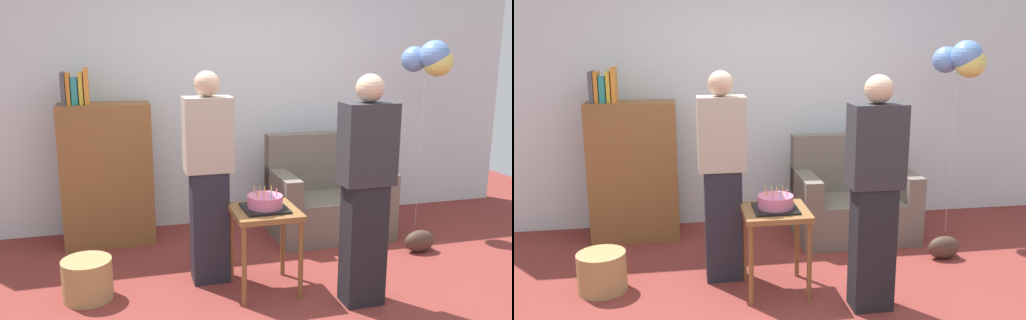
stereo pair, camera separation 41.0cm
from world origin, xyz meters
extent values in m
plane|color=maroon|center=(0.00, 0.00, 0.00)|extent=(8.00, 8.00, 0.00)
cube|color=silver|center=(0.00, 2.05, 1.35)|extent=(6.00, 0.10, 2.70)
cube|color=#6B6056|center=(0.68, 1.33, 0.20)|extent=(1.10, 0.70, 0.40)
cube|color=#6B6056|center=(0.68, 1.60, 0.68)|extent=(1.10, 0.16, 0.56)
cube|color=#6B6056|center=(0.21, 1.33, 0.52)|extent=(0.16, 0.70, 0.24)
cube|color=#6B6056|center=(1.15, 1.33, 0.52)|extent=(0.16, 0.70, 0.24)
cube|color=brown|center=(-1.36, 1.66, 0.65)|extent=(0.80, 0.36, 1.30)
cube|color=#4C4C51|center=(-1.68, 1.66, 1.44)|extent=(0.04, 0.25, 0.28)
cube|color=orange|center=(-1.64, 1.66, 1.44)|extent=(0.03, 0.21, 0.27)
cube|color=teal|center=(-1.59, 1.66, 1.42)|extent=(0.05, 0.16, 0.23)
cube|color=gold|center=(-1.54, 1.66, 1.44)|extent=(0.03, 0.20, 0.28)
cube|color=orange|center=(-1.49, 1.66, 1.46)|extent=(0.04, 0.23, 0.31)
cube|color=brown|center=(-0.25, 0.36, 0.61)|extent=(0.48, 0.48, 0.04)
cylinder|color=brown|center=(-0.46, 0.15, 0.30)|extent=(0.04, 0.04, 0.59)
cylinder|color=brown|center=(-0.04, 0.15, 0.30)|extent=(0.04, 0.04, 0.59)
cylinder|color=brown|center=(-0.46, 0.57, 0.30)|extent=(0.04, 0.04, 0.59)
cylinder|color=brown|center=(-0.04, 0.57, 0.30)|extent=(0.04, 0.04, 0.59)
cube|color=black|center=(-0.25, 0.36, 0.64)|extent=(0.32, 0.32, 0.02)
cylinder|color=#D66B93|center=(-0.25, 0.36, 0.69)|extent=(0.26, 0.26, 0.09)
cylinder|color=#F2CC4C|center=(-0.16, 0.35, 0.76)|extent=(0.01, 0.01, 0.05)
cylinder|color=#F2CC4C|center=(-0.19, 0.39, 0.77)|extent=(0.01, 0.01, 0.06)
cylinder|color=#F2CC4C|center=(-0.23, 0.43, 0.76)|extent=(0.01, 0.01, 0.05)
cylinder|color=#F2CC4C|center=(-0.27, 0.42, 0.76)|extent=(0.01, 0.01, 0.05)
cylinder|color=#F2CC4C|center=(-0.32, 0.40, 0.77)|extent=(0.01, 0.01, 0.06)
cylinder|color=#EA668C|center=(-0.31, 0.36, 0.77)|extent=(0.01, 0.01, 0.06)
cylinder|color=#F2CC4C|center=(-0.31, 0.30, 0.76)|extent=(0.01, 0.01, 0.05)
cylinder|color=#EA668C|center=(-0.28, 0.28, 0.77)|extent=(0.01, 0.01, 0.06)
cylinder|color=#66B2E5|center=(-0.22, 0.27, 0.77)|extent=(0.01, 0.01, 0.06)
cylinder|color=#EA668C|center=(-0.17, 0.30, 0.76)|extent=(0.01, 0.01, 0.05)
cube|color=#23232D|center=(-0.61, 0.63, 0.44)|extent=(0.28, 0.20, 0.88)
cube|color=#B2A893|center=(-0.61, 0.63, 1.16)|extent=(0.36, 0.22, 0.56)
sphere|color=#D1A889|center=(-0.61, 0.63, 1.53)|extent=(0.19, 0.19, 0.19)
cube|color=black|center=(0.37, -0.02, 0.44)|extent=(0.28, 0.20, 0.88)
cube|color=#2D2D33|center=(0.37, -0.02, 1.16)|extent=(0.36, 0.22, 0.56)
sphere|color=#D1A889|center=(0.37, -0.02, 1.53)|extent=(0.19, 0.19, 0.19)
cylinder|color=#A88451|center=(-1.53, 0.55, 0.15)|extent=(0.36, 0.36, 0.30)
ellipsoid|color=#473328|center=(1.29, 0.71, 0.10)|extent=(0.28, 0.14, 0.20)
cylinder|color=silver|center=(1.62, 1.32, 0.82)|extent=(0.00, 0.00, 1.63)
sphere|color=#668ED6|center=(1.54, 1.39, 1.67)|extent=(0.25, 0.25, 0.25)
sphere|color=#E5D666|center=(1.70, 1.23, 1.65)|extent=(0.28, 0.28, 0.28)
sphere|color=#668ED6|center=(1.66, 1.24, 1.71)|extent=(0.28, 0.28, 0.28)
camera|label=1|loc=(-1.29, -3.26, 1.84)|focal=37.75mm
camera|label=2|loc=(-0.89, -3.35, 1.84)|focal=37.75mm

